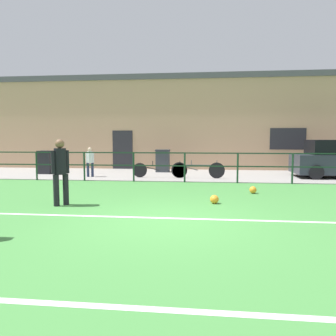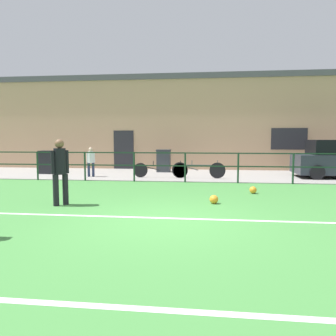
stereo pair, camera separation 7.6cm
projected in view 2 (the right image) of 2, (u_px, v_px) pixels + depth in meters
ground at (165, 222)px, 6.83m from camera, size 60.00×44.00×0.04m
field_line_touchline at (166, 218)px, 7.04m from camera, size 36.00×0.11×0.00m
field_line_hash at (120, 307)px, 3.33m from camera, size 36.00×0.11×0.00m
pavement_strip at (189, 175)px, 15.23m from camera, size 48.00×5.00×0.02m
perimeter_fence at (185, 163)px, 12.69m from camera, size 36.07×0.07×1.15m
clubhouse_facade at (193, 123)px, 18.66m from camera, size 28.00×2.56×5.09m
player_goalkeeper at (60, 168)px, 8.32m from camera, size 0.35×0.36×1.67m
soccer_ball_match at (214, 199)px, 8.59m from camera, size 0.23×0.23×0.23m
soccer_ball_spare at (253, 190)px, 10.16m from camera, size 0.22×0.22×0.22m
spectator_child at (91, 160)px, 14.36m from camera, size 0.34×0.22×1.27m
bicycle_parked_0 at (198, 170)px, 13.86m from camera, size 2.23×0.04×0.76m
bicycle_parked_1 at (160, 170)px, 14.05m from camera, size 2.33×0.04×0.72m
trash_bin_0 at (164, 161)px, 16.42m from camera, size 0.69×0.58×1.11m
trash_bin_1 at (47, 162)px, 15.63m from camera, size 0.64×0.54×1.09m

